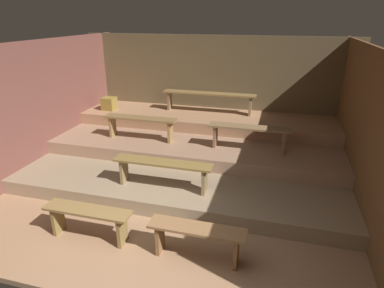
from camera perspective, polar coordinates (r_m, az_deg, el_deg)
name	(u,v)px	position (r m, az deg, el deg)	size (l,w,h in m)	color
ground	(184,182)	(6.23, -1.45, -6.62)	(6.58, 5.86, 0.08)	#A37957
wall_back	(213,88)	(8.14, 3.71, 9.76)	(6.58, 0.06, 2.47)	brown
wall_left	(41,106)	(7.12, -24.82, 6.05)	(0.06, 5.86, 2.47)	brown
wall_right	(366,132)	(5.66, 28.03, 1.83)	(0.06, 5.86, 2.47)	brown
platform_lower	(192,161)	(6.68, 0.05, -2.97)	(5.78, 3.84, 0.25)	#968063
platform_middle	(200,139)	(7.14, 1.36, 0.85)	(5.78, 2.59, 0.25)	#A07A5F
platform_upper	(206,120)	(7.63, 2.52, 4.20)	(5.78, 1.34, 0.25)	#AC7D59
bench_floor_left	(88,217)	(4.78, -17.64, -11.96)	(1.23, 0.28, 0.46)	olive
bench_floor_right	(197,235)	(4.24, 0.87, -15.61)	(1.23, 0.28, 0.46)	olive
bench_lower_center	(163,167)	(5.32, -5.14, -4.09)	(1.63, 0.28, 0.46)	olive
bench_middle_left	(140,122)	(6.78, -8.97, 3.74)	(1.52, 0.28, 0.46)	olive
bench_middle_right	(249,132)	(6.24, 9.90, 2.08)	(1.52, 0.28, 0.46)	olive
bench_upper_center	(209,97)	(7.73, 2.95, 8.26)	(2.18, 0.28, 0.46)	olive
wooden_crate_upper	(109,104)	(8.24, -14.23, 6.84)	(0.30, 0.30, 0.30)	olive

